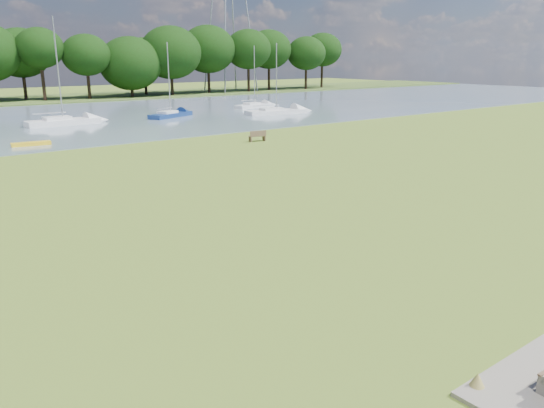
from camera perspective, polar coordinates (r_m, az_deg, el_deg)
ground at (r=21.49m, az=-6.13°, el=-2.36°), size 220.00×220.00×0.00m
riverbank_bench at (r=42.82m, az=-1.57°, el=7.32°), size 1.48×0.66×0.88m
kayak at (r=44.52m, az=-24.48°, el=5.92°), size 2.85×0.95×0.28m
sailboat_0 at (r=56.91m, az=-21.63°, el=8.44°), size 7.07×2.26×10.25m
sailboat_1 at (r=61.01m, az=-10.89°, el=9.57°), size 6.09×4.02×8.06m
sailboat_2 at (r=71.45m, az=-1.91°, el=10.66°), size 5.94×2.33×7.91m
sailboat_7 at (r=63.58m, az=0.40°, el=10.05°), size 7.68×3.22×8.04m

